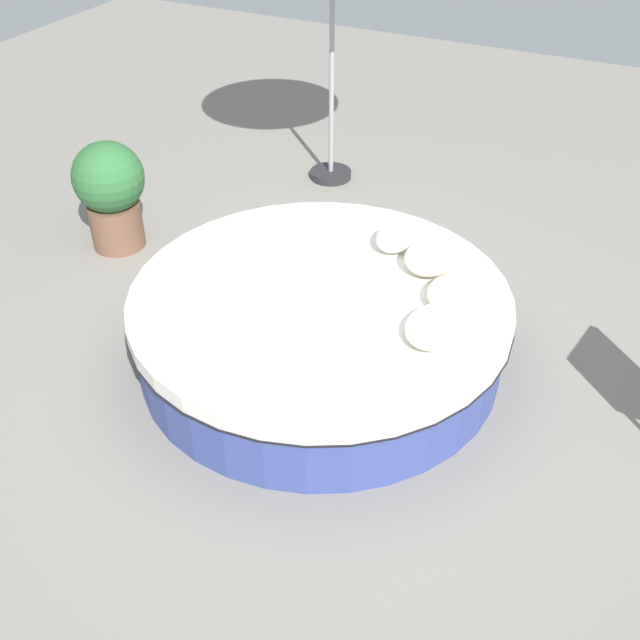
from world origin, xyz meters
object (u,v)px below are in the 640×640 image
Objects in this scene: round_bed at (320,326)px; throw_pillow_2 at (430,258)px; throw_pillow_1 at (450,292)px; planter at (111,190)px; throw_pillow_3 at (396,237)px; throw_pillow_0 at (435,326)px.

throw_pillow_2 is (0.63, -0.60, 0.40)m from round_bed.
planter reaches higher than throw_pillow_1.
round_bed is at bearing -105.43° from planter.
throw_pillow_3 is (0.51, 0.61, 0.02)m from throw_pillow_1.
throw_pillow_1 is 0.44× the size of planter.
throw_pillow_2 is 0.42× the size of planter.
throw_pillow_1 is (0.32, -0.86, 0.37)m from round_bed.
throw_pillow_0 is (-0.10, -0.90, 0.36)m from round_bed.
throw_pillow_2 is 0.40m from throw_pillow_3.
throw_pillow_3 reaches higher than throw_pillow_0.
throw_pillow_2 is 3.01m from planter.
throw_pillow_3 is 2.67m from planter.
planter reaches higher than round_bed.
round_bed is 2.74× the size of planter.
round_bed is at bearing 136.66° from throw_pillow_2.
planter is (0.03, 3.01, -0.14)m from throw_pillow_2.
throw_pillow_2 reaches higher than throw_pillow_0.
throw_pillow_3 is at bearing -86.55° from planter.
throw_pillow_1 is 0.42m from throw_pillow_2.
throw_pillow_3 is at bearing 50.30° from throw_pillow_1.
throw_pillow_0 is 1.23× the size of throw_pillow_2.
planter is at bearing 89.38° from throw_pillow_2.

